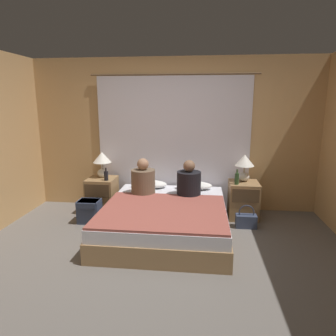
% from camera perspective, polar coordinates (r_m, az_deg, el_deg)
% --- Properties ---
extents(ground_plane, '(16.00, 16.00, 0.00)m').
position_cam_1_polar(ground_plane, '(3.61, -2.04, -17.37)').
color(ground_plane, '#66605B').
extents(wall_back, '(4.83, 0.06, 2.50)m').
position_cam_1_polar(wall_back, '(5.03, 1.04, 6.29)').
color(wall_back, tan).
rests_on(wall_back, ground_plane).
extents(curtain_panel, '(2.71, 0.02, 2.23)m').
position_cam_1_polar(curtain_panel, '(4.99, 0.97, 4.65)').
color(curtain_panel, silver).
rests_on(curtain_panel, ground_plane).
extents(bed, '(1.67, 1.97, 0.41)m').
position_cam_1_polar(bed, '(4.22, -0.46, -9.63)').
color(bed, '#99754C').
rests_on(bed, ground_plane).
extents(nightstand_left, '(0.45, 0.47, 0.57)m').
position_cam_1_polar(nightstand_left, '(5.09, -12.42, -5.02)').
color(nightstand_left, '#937047').
rests_on(nightstand_left, ground_plane).
extents(nightstand_right, '(0.45, 0.47, 0.57)m').
position_cam_1_polar(nightstand_right, '(4.87, 14.12, -5.92)').
color(nightstand_right, '#937047').
rests_on(nightstand_right, ground_plane).
extents(lamp_left, '(0.30, 0.30, 0.42)m').
position_cam_1_polar(lamp_left, '(5.03, -12.43, 1.38)').
color(lamp_left, silver).
rests_on(lamp_left, nightstand_left).
extents(lamp_right, '(0.30, 0.30, 0.42)m').
position_cam_1_polar(lamp_right, '(4.81, 14.35, 0.77)').
color(lamp_right, silver).
rests_on(lamp_right, nightstand_right).
extents(pillow_left, '(0.58, 0.30, 0.12)m').
position_cam_1_polar(pillow_left, '(4.93, -3.58, -3.06)').
color(pillow_left, white).
rests_on(pillow_left, bed).
extents(pillow_right, '(0.58, 0.30, 0.12)m').
position_cam_1_polar(pillow_right, '(4.86, 4.97, -3.32)').
color(pillow_right, white).
rests_on(pillow_right, bed).
extents(blanket_on_bed, '(1.61, 1.35, 0.03)m').
position_cam_1_polar(blanket_on_bed, '(3.89, -0.97, -8.11)').
color(blanket_on_bed, '#994C42').
rests_on(blanket_on_bed, bed).
extents(person_left_in_bed, '(0.36, 0.36, 0.56)m').
position_cam_1_polar(person_left_in_bed, '(4.55, -4.75, -2.35)').
color(person_left_in_bed, brown).
rests_on(person_left_in_bed, bed).
extents(person_right_in_bed, '(0.36, 0.36, 0.55)m').
position_cam_1_polar(person_right_in_bed, '(4.48, 3.99, -2.68)').
color(person_right_in_bed, black).
rests_on(person_right_in_bed, bed).
extents(beer_bottle_on_left_stand, '(0.07, 0.07, 0.21)m').
position_cam_1_polar(beer_bottle_on_left_stand, '(4.84, -11.71, -1.43)').
color(beer_bottle_on_left_stand, black).
rests_on(beer_bottle_on_left_stand, nightstand_left).
extents(beer_bottle_on_right_stand, '(0.06, 0.06, 0.23)m').
position_cam_1_polar(beer_bottle_on_right_stand, '(4.63, 12.97, -1.94)').
color(beer_bottle_on_right_stand, '#2D4C28').
rests_on(beer_bottle_on_right_stand, nightstand_right).
extents(backpack_on_floor, '(0.33, 0.28, 0.35)m').
position_cam_1_polar(backpack_on_floor, '(4.72, -14.74, -7.70)').
color(backpack_on_floor, '#333D56').
rests_on(backpack_on_floor, ground_plane).
extents(handbag_on_floor, '(0.30, 0.15, 0.34)m').
position_cam_1_polar(handbag_on_floor, '(4.57, 14.65, -9.63)').
color(handbag_on_floor, '#333D56').
rests_on(handbag_on_floor, ground_plane).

